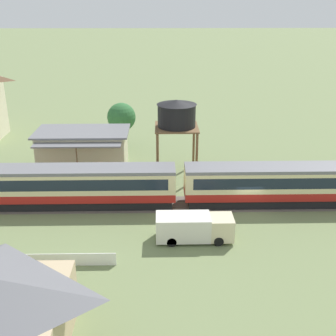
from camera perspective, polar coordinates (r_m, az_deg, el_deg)
The scene contains 7 objects.
ground_plane at distance 41.29m, azimuth 10.68°, elevation -5.52°, with size 600.00×600.00×0.00m, color #707F51.
passenger_train at distance 40.65m, azimuth 1.99°, elevation -2.16°, with size 74.08×3.11×3.95m.
railway_track at distance 42.46m, azimuth 11.04°, elevation -4.75°, with size 123.32×3.60×0.04m.
station_building at distance 50.97m, azimuth -11.39°, elevation 2.56°, with size 10.89×7.37×4.54m.
water_tower at distance 46.90m, azimuth 1.18°, elevation 7.18°, with size 4.80×4.80×8.60m.
delivery_truck_cream at distance 35.21m, azimuth 3.50°, elevation -8.00°, with size 6.41×2.20×2.25m.
yard_tree_1 at distance 56.37m, azimuth -6.32°, elevation 6.84°, with size 3.77×3.77×6.24m.
Camera 1 is at (-8.36, -35.93, 18.56)m, focal length 45.00 mm.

